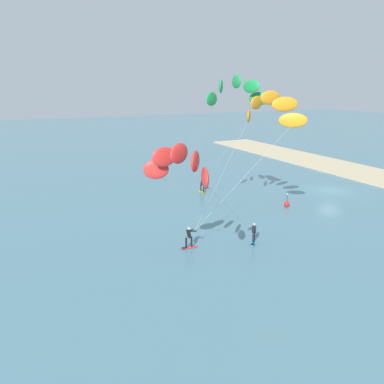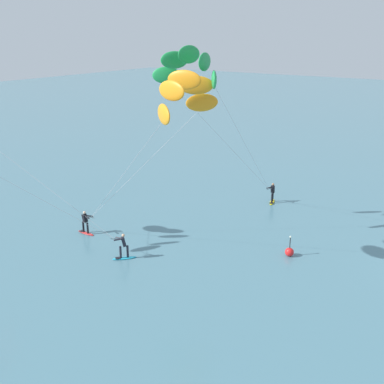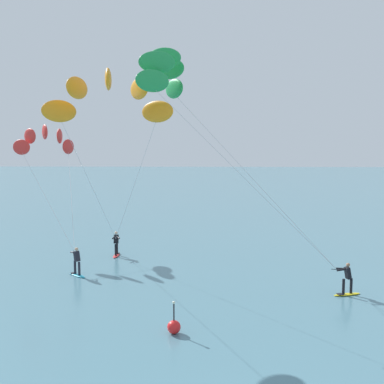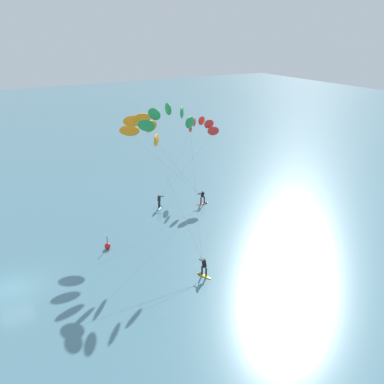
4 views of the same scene
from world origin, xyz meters
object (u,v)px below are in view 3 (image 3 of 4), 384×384
kitesurfer_far_out (109,103)px  marker_buoy (174,327)px  kitesurfer_nearshore (46,145)px  kitesurfer_mid_water (171,80)px

kitesurfer_far_out → marker_buoy: size_ratio=8.30×
kitesurfer_nearshore → kitesurfer_far_out: kitesurfer_far_out is taller
kitesurfer_far_out → marker_buoy: bearing=-57.8°
marker_buoy → kitesurfer_far_out: bearing=122.2°
kitesurfer_far_out → marker_buoy: (3.64, -5.79, -9.46)m
kitesurfer_nearshore → marker_buoy: 20.36m
kitesurfer_far_out → kitesurfer_nearshore: bearing=122.6°
kitesurfer_nearshore → kitesurfer_far_out: (6.59, -10.30, 2.30)m
kitesurfer_mid_water → kitesurfer_far_out: size_ratio=1.11×
kitesurfer_mid_water → kitesurfer_far_out: (-3.08, -1.18, -1.24)m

